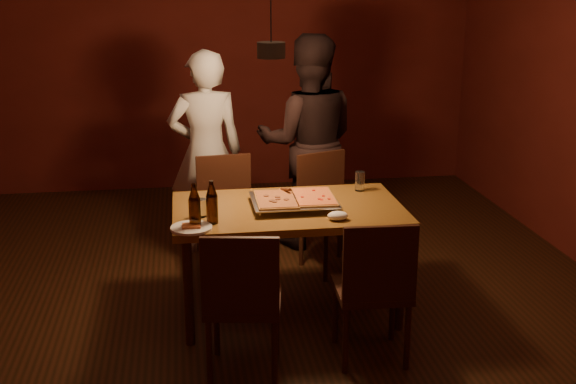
{
  "coord_description": "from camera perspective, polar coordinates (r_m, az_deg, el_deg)",
  "views": [
    {
      "loc": [
        -0.58,
        -4.6,
        2.21
      ],
      "look_at": [
        0.09,
        -0.15,
        0.85
      ],
      "focal_mm": 45.0,
      "sensor_mm": 36.0,
      "label": 1
    }
  ],
  "objects": [
    {
      "name": "room_shell",
      "position": [
        4.7,
        -1.31,
        6.9
      ],
      "size": [
        6.0,
        6.0,
        6.0
      ],
      "color": "#33190D",
      "rests_on": "ground"
    },
    {
      "name": "chair_near_right",
      "position": [
        4.19,
        6.89,
        -6.84
      ],
      "size": [
        0.44,
        0.44,
        0.49
      ],
      "rotation": [
        0.0,
        0.0,
        -0.05
      ],
      "color": "#38190F",
      "rests_on": "floor"
    },
    {
      "name": "beer_bottle_a",
      "position": [
        4.34,
        -7.4,
        -1.07
      ],
      "size": [
        0.07,
        0.07,
        0.27
      ],
      "color": "black",
      "rests_on": "dining_table"
    },
    {
      "name": "diner_white",
      "position": [
        5.88,
        -6.51,
        3.12
      ],
      "size": [
        0.63,
        0.44,
        1.66
      ],
      "primitive_type": "imported",
      "rotation": [
        0.0,
        0.0,
        3.22
      ],
      "color": "silver",
      "rests_on": "floor"
    },
    {
      "name": "pizza_cheese",
      "position": [
        4.75,
        2.06,
        -0.37
      ],
      "size": [
        0.27,
        0.42,
        0.02
      ],
      "primitive_type": "cube",
      "rotation": [
        0.0,
        0.0,
        -0.02
      ],
      "color": "gold",
      "rests_on": "pizza_tray"
    },
    {
      "name": "beer_bottle_b",
      "position": [
        4.4,
        -6.03,
        -0.8
      ],
      "size": [
        0.07,
        0.07,
        0.27
      ],
      "color": "black",
      "rests_on": "dining_table"
    },
    {
      "name": "pizza_tray",
      "position": [
        4.73,
        0.47,
        -0.86
      ],
      "size": [
        0.58,
        0.48,
        0.05
      ],
      "primitive_type": "cube",
      "rotation": [
        0.0,
        0.0,
        -0.06
      ],
      "color": "silver",
      "rests_on": "dining_table"
    },
    {
      "name": "dining_table",
      "position": [
        4.75,
        0.0,
        -2.0
      ],
      "size": [
        1.5,
        0.9,
        0.75
      ],
      "color": "brown",
      "rests_on": "floor"
    },
    {
      "name": "diner_dark",
      "position": [
        5.96,
        1.61,
        3.95
      ],
      "size": [
        0.94,
        0.78,
        1.77
      ],
      "primitive_type": "imported",
      "rotation": [
        0.0,
        0.0,
        3.0
      ],
      "color": "black",
      "rests_on": "floor"
    },
    {
      "name": "napkin",
      "position": [
        4.48,
        3.95,
        -1.88
      ],
      "size": [
        0.13,
        0.1,
        0.05
      ],
      "primitive_type": "ellipsoid",
      "color": "white",
      "rests_on": "dining_table"
    },
    {
      "name": "water_glass_left",
      "position": [
        4.55,
        -6.85,
        -1.25
      ],
      "size": [
        0.07,
        0.07,
        0.11
      ],
      "primitive_type": "cylinder",
      "color": "silver",
      "rests_on": "dining_table"
    },
    {
      "name": "spatula",
      "position": [
        4.74,
        0.51,
        -0.33
      ],
      "size": [
        0.16,
        0.26,
        0.04
      ],
      "primitive_type": null,
      "rotation": [
        0.0,
        0.0,
        0.34
      ],
      "color": "silver",
      "rests_on": "pizza_tray"
    },
    {
      "name": "chair_far_left",
      "position": [
        5.5,
        -4.89,
        -0.96
      ],
      "size": [
        0.46,
        0.46,
        0.49
      ],
      "rotation": [
        0.0,
        0.0,
        3.24
      ],
      "color": "#38190F",
      "rests_on": "floor"
    },
    {
      "name": "chair_near_left",
      "position": [
        4.01,
        -3.65,
        -7.85
      ],
      "size": [
        0.48,
        0.48,
        0.49
      ],
      "rotation": [
        0.0,
        0.0,
        -0.16
      ],
      "color": "#38190F",
      "rests_on": "floor"
    },
    {
      "name": "water_glass_right",
      "position": [
        5.08,
        5.7,
        0.85
      ],
      "size": [
        0.07,
        0.07,
        0.14
      ],
      "primitive_type": "cylinder",
      "color": "silver",
      "rests_on": "dining_table"
    },
    {
      "name": "pendant_lamp",
      "position": [
        4.65,
        -1.34,
        11.28
      ],
      "size": [
        0.18,
        0.18,
        1.1
      ],
      "color": "black",
      "rests_on": "ceiling"
    },
    {
      "name": "pizza_meat",
      "position": [
        4.69,
        -0.96,
        -0.57
      ],
      "size": [
        0.27,
        0.41,
        0.02
      ],
      "primitive_type": "cube",
      "rotation": [
        0.0,
        0.0,
        -0.02
      ],
      "color": "maroon",
      "rests_on": "pizza_tray"
    },
    {
      "name": "plate_slice",
      "position": [
        4.35,
        -7.65,
        -2.81
      ],
      "size": [
        0.25,
        0.25,
        0.03
      ],
      "color": "white",
      "rests_on": "dining_table"
    },
    {
      "name": "chair_far_right",
      "position": [
        5.58,
        3.16,
        -0.66
      ],
      "size": [
        0.54,
        0.54,
        0.49
      ],
      "rotation": [
        0.0,
        0.0,
        3.51
      ],
      "color": "#38190F",
      "rests_on": "floor"
    }
  ]
}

